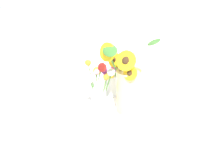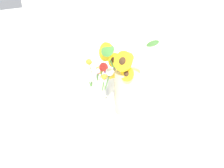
{
  "view_description": "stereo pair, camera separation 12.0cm",
  "coord_description": "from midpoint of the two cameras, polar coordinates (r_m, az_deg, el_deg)",
  "views": [
    {
      "loc": [
        0.68,
        -0.78,
        0.64
      ],
      "look_at": [
        -0.01,
        0.06,
        0.12
      ],
      "focal_mm": 42.0,
      "sensor_mm": 36.0,
      "label": 1
    },
    {
      "loc": [
        0.76,
        -0.7,
        0.64
      ],
      "look_at": [
        -0.01,
        0.06,
        0.12
      ],
      "focal_mm": 42.0,
      "sensor_mm": 36.0,
      "label": 2
    }
  ],
  "objects": [
    {
      "name": "vase_small_back",
      "position": [
        1.3,
        -2.69,
        0.68
      ],
      "size": [
        0.1,
        0.08,
        0.17
      ],
      "color": "white",
      "rests_on": "serving_tray"
    },
    {
      "name": "ground_plane",
      "position": [
        1.21,
        -4.17,
        -6.46
      ],
      "size": [
        6.0,
        6.0,
        0.0
      ],
      "primitive_type": "plane",
      "color": "white"
    },
    {
      "name": "serving_tray",
      "position": [
        1.25,
        -2.75,
        -4.7
      ],
      "size": [
        0.41,
        0.41,
        0.02
      ],
      "color": "white",
      "rests_on": "ground_plane"
    },
    {
      "name": "mason_jar_sunflowers",
      "position": [
        1.14,
        0.5,
        -0.19
      ],
      "size": [
        0.25,
        0.25,
        0.35
      ],
      "color": "#D1B77A",
      "rests_on": "serving_tray"
    },
    {
      "name": "vase_bulb_right",
      "position": [
        1.27,
        -6.18,
        0.82
      ],
      "size": [
        0.09,
        0.11,
        0.21
      ],
      "color": "white",
      "rests_on": "serving_tray"
    },
    {
      "name": "vase_small_center",
      "position": [
        1.17,
        -5.85,
        -2.02
      ],
      "size": [
        0.1,
        0.11,
        0.2
      ],
      "color": "white",
      "rests_on": "serving_tray"
    }
  ]
}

